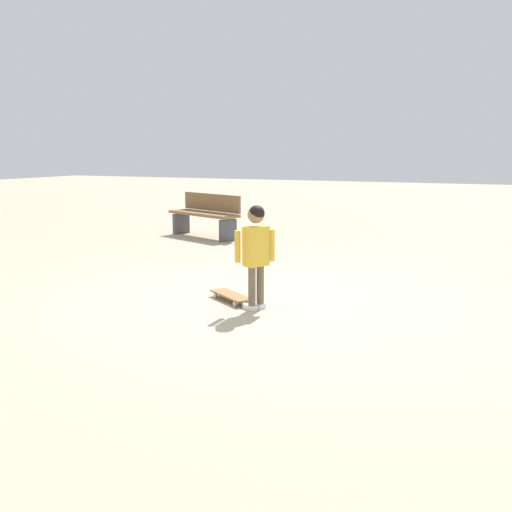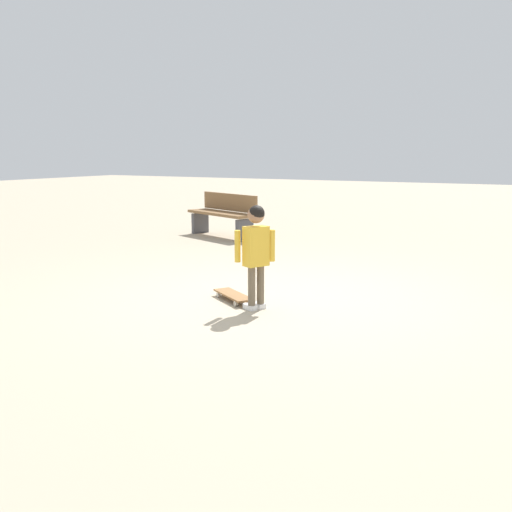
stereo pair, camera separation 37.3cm
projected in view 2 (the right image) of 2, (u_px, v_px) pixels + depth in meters
The scene contains 4 objects.
ground_plane at pixel (279, 297), 6.54m from camera, with size 50.00×50.00×0.00m, color tan.
child_person at pixel (256, 245), 5.93m from camera, with size 0.34×0.28×1.06m.
skateboard at pixel (233, 295), 6.38m from camera, with size 0.63×0.50×0.07m.
street_bench at pixel (223, 214), 11.12m from camera, with size 1.65×1.00×0.80m.
Camera 2 is at (-2.83, 5.70, 1.59)m, focal length 41.72 mm.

